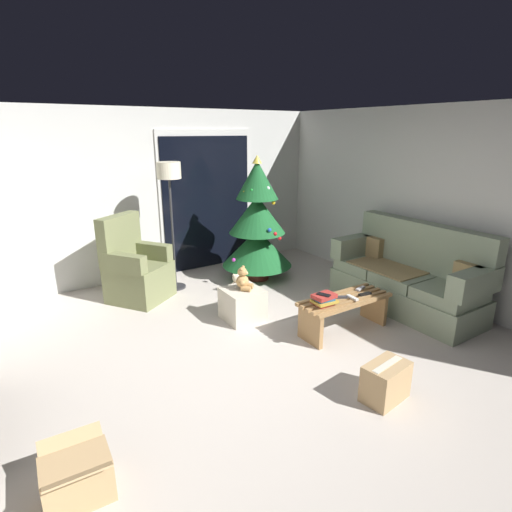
{
  "coord_description": "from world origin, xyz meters",
  "views": [
    {
      "loc": [
        -1.92,
        -2.9,
        2.19
      ],
      "look_at": [
        0.4,
        0.7,
        0.85
      ],
      "focal_mm": 28.43,
      "sensor_mm": 36.0,
      "label": 1
    }
  ],
  "objects_px": {
    "couch": "(408,277)",
    "teddy_bear_honey": "(243,280)",
    "remote_graphite": "(340,297)",
    "cardboard_box_taped_mid_floor": "(386,382)",
    "cell_phone": "(323,295)",
    "floor_lamp": "(170,183)",
    "coffee_table": "(344,309)",
    "remote_white": "(352,298)",
    "remote_black": "(365,294)",
    "teddy_bear_cream_by_tree": "(237,285)",
    "remote_silver": "(361,288)",
    "armchair": "(136,270)",
    "christmas_tree": "(257,226)",
    "ottoman": "(243,304)",
    "cardboard_box_open_near_shelf": "(78,479)",
    "book_stack": "(324,299)"
  },
  "relations": [
    {
      "from": "couch",
      "to": "teddy_bear_honey",
      "type": "bearing_deg",
      "value": 157.09
    },
    {
      "from": "remote_graphite",
      "to": "cardboard_box_taped_mid_floor",
      "type": "height_order",
      "value": "remote_graphite"
    },
    {
      "from": "cell_phone",
      "to": "teddy_bear_honey",
      "type": "xyz_separation_m",
      "value": [
        -0.45,
        0.9,
        -0.03
      ]
    },
    {
      "from": "cell_phone",
      "to": "floor_lamp",
      "type": "bearing_deg",
      "value": 85.54
    },
    {
      "from": "couch",
      "to": "cardboard_box_taped_mid_floor",
      "type": "distance_m",
      "value": 2.08
    },
    {
      "from": "couch",
      "to": "teddy_bear_honey",
      "type": "xyz_separation_m",
      "value": [
        -1.95,
        0.82,
        0.1
      ]
    },
    {
      "from": "coffee_table",
      "to": "cardboard_box_taped_mid_floor",
      "type": "bearing_deg",
      "value": -118.12
    },
    {
      "from": "cardboard_box_taped_mid_floor",
      "to": "remote_white",
      "type": "bearing_deg",
      "value": 58.3
    },
    {
      "from": "remote_black",
      "to": "floor_lamp",
      "type": "height_order",
      "value": "floor_lamp"
    },
    {
      "from": "floor_lamp",
      "to": "teddy_bear_cream_by_tree",
      "type": "bearing_deg",
      "value": -45.45
    },
    {
      "from": "remote_silver",
      "to": "armchair",
      "type": "distance_m",
      "value": 2.91
    },
    {
      "from": "cardboard_box_taped_mid_floor",
      "to": "christmas_tree",
      "type": "bearing_deg",
      "value": 77.35
    },
    {
      "from": "remote_white",
      "to": "remote_silver",
      "type": "relative_size",
      "value": 1.0
    },
    {
      "from": "couch",
      "to": "ottoman",
      "type": "xyz_separation_m",
      "value": [
        -1.96,
        0.83,
        -0.21
      ]
    },
    {
      "from": "remote_black",
      "to": "teddy_bear_honey",
      "type": "bearing_deg",
      "value": -123.99
    },
    {
      "from": "remote_black",
      "to": "christmas_tree",
      "type": "xyz_separation_m",
      "value": [
        -0.14,
        2.03,
        0.41
      ]
    },
    {
      "from": "floor_lamp",
      "to": "ottoman",
      "type": "relative_size",
      "value": 4.05
    },
    {
      "from": "remote_graphite",
      "to": "christmas_tree",
      "type": "height_order",
      "value": "christmas_tree"
    },
    {
      "from": "coffee_table",
      "to": "teddy_bear_cream_by_tree",
      "type": "bearing_deg",
      "value": 105.48
    },
    {
      "from": "floor_lamp",
      "to": "armchair",
      "type": "bearing_deg",
      "value": -171.53
    },
    {
      "from": "teddy_bear_cream_by_tree",
      "to": "cardboard_box_open_near_shelf",
      "type": "bearing_deg",
      "value": -136.58
    },
    {
      "from": "remote_black",
      "to": "cell_phone",
      "type": "height_order",
      "value": "cell_phone"
    },
    {
      "from": "remote_graphite",
      "to": "floor_lamp",
      "type": "bearing_deg",
      "value": -127.65
    },
    {
      "from": "teddy_bear_honey",
      "to": "remote_black",
      "type": "bearing_deg",
      "value": -41.95
    },
    {
      "from": "cardboard_box_open_near_shelf",
      "to": "armchair",
      "type": "bearing_deg",
      "value": 66.54
    },
    {
      "from": "floor_lamp",
      "to": "teddy_bear_cream_by_tree",
      "type": "distance_m",
      "value": 1.66
    },
    {
      "from": "coffee_table",
      "to": "remote_silver",
      "type": "height_order",
      "value": "remote_silver"
    },
    {
      "from": "remote_white",
      "to": "teddy_bear_cream_by_tree",
      "type": "distance_m",
      "value": 1.78
    },
    {
      "from": "ottoman",
      "to": "cardboard_box_taped_mid_floor",
      "type": "bearing_deg",
      "value": -83.52
    },
    {
      "from": "coffee_table",
      "to": "teddy_bear_honey",
      "type": "distance_m",
      "value": 1.2
    },
    {
      "from": "cell_phone",
      "to": "cardboard_box_open_near_shelf",
      "type": "relative_size",
      "value": 0.32
    },
    {
      "from": "remote_black",
      "to": "ottoman",
      "type": "bearing_deg",
      "value": -124.04
    },
    {
      "from": "cell_phone",
      "to": "cardboard_box_open_near_shelf",
      "type": "height_order",
      "value": "cell_phone"
    },
    {
      "from": "remote_graphite",
      "to": "cell_phone",
      "type": "height_order",
      "value": "cell_phone"
    },
    {
      "from": "christmas_tree",
      "to": "cardboard_box_taped_mid_floor",
      "type": "relative_size",
      "value": 4.3
    },
    {
      "from": "book_stack",
      "to": "teddy_bear_honey",
      "type": "relative_size",
      "value": 0.9
    },
    {
      "from": "remote_silver",
      "to": "teddy_bear_honey",
      "type": "relative_size",
      "value": 0.55
    },
    {
      "from": "coffee_table",
      "to": "remote_white",
      "type": "relative_size",
      "value": 7.05
    },
    {
      "from": "teddy_bear_honey",
      "to": "coffee_table",
      "type": "bearing_deg",
      "value": -47.88
    },
    {
      "from": "christmas_tree",
      "to": "floor_lamp",
      "type": "bearing_deg",
      "value": 165.39
    },
    {
      "from": "remote_white",
      "to": "teddy_bear_cream_by_tree",
      "type": "bearing_deg",
      "value": 110.09
    },
    {
      "from": "remote_black",
      "to": "floor_lamp",
      "type": "relative_size",
      "value": 0.09
    },
    {
      "from": "couch",
      "to": "cardboard_box_open_near_shelf",
      "type": "xyz_separation_m",
      "value": [
        -4.1,
        -0.78,
        -0.24
      ]
    },
    {
      "from": "christmas_tree",
      "to": "remote_silver",
      "type": "bearing_deg",
      "value": -83.09
    },
    {
      "from": "remote_white",
      "to": "ottoman",
      "type": "bearing_deg",
      "value": 135.59
    },
    {
      "from": "coffee_table",
      "to": "teddy_bear_honey",
      "type": "bearing_deg",
      "value": 132.12
    },
    {
      "from": "remote_white",
      "to": "remote_graphite",
      "type": "xyz_separation_m",
      "value": [
        -0.11,
        0.08,
        0.0
      ]
    },
    {
      "from": "remote_white",
      "to": "teddy_bear_cream_by_tree",
      "type": "height_order",
      "value": "remote_white"
    },
    {
      "from": "cardboard_box_open_near_shelf",
      "to": "floor_lamp",
      "type": "bearing_deg",
      "value": 58.42
    },
    {
      "from": "cardboard_box_taped_mid_floor",
      "to": "cardboard_box_open_near_shelf",
      "type": "bearing_deg",
      "value": 171.53
    }
  ]
}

